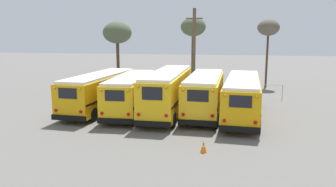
{
  "coord_description": "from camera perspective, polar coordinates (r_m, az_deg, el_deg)",
  "views": [
    {
      "loc": [
        4.84,
        -25.16,
        6.08
      ],
      "look_at": [
        0.0,
        -0.3,
        1.57
      ],
      "focal_mm": 35.0,
      "sensor_mm": 36.0,
      "label": 1
    }
  ],
  "objects": [
    {
      "name": "school_bus_3",
      "position": [
        25.6,
        6.39,
        0.1
      ],
      "size": [
        2.69,
        9.65,
        3.06
      ],
      "color": "yellow",
      "rests_on": "ground"
    },
    {
      "name": "school_bus_1",
      "position": [
        26.06,
        -6.32,
        0.16
      ],
      "size": [
        2.98,
        9.52,
        2.96
      ],
      "color": "yellow",
      "rests_on": "ground"
    },
    {
      "name": "bare_tree_1",
      "position": [
        38.65,
        4.41,
        11.28
      ],
      "size": [
        2.9,
        2.9,
        8.15
      ],
      "color": "#473323",
      "rests_on": "ground"
    },
    {
      "name": "school_bus_0",
      "position": [
        27.48,
        -11.7,
        0.56
      ],
      "size": [
        3.04,
        10.3,
        2.97
      ],
      "color": "#E5A00C",
      "rests_on": "ground"
    },
    {
      "name": "fence_line",
      "position": [
        33.09,
        2.47,
        1.22
      ],
      "size": [
        19.46,
        0.06,
        1.42
      ],
      "color": "#939399",
      "rests_on": "ground"
    },
    {
      "name": "utility_pole",
      "position": [
        35.63,
        4.54,
        7.61
      ],
      "size": [
        1.8,
        0.36,
        8.92
      ],
      "color": "brown",
      "rests_on": "ground"
    },
    {
      "name": "bare_tree_2",
      "position": [
        40.29,
        17.09,
        10.77
      ],
      "size": [
        2.51,
        2.51,
        7.93
      ],
      "color": "#473323",
      "rests_on": "ground"
    },
    {
      "name": "traffic_cone",
      "position": [
        17.51,
        6.22,
        -9.2
      ],
      "size": [
        0.36,
        0.36,
        0.63
      ],
      "color": "orange",
      "rests_on": "ground"
    },
    {
      "name": "bare_tree_0",
      "position": [
        44.02,
        -8.82,
        10.33
      ],
      "size": [
        3.76,
        3.76,
        7.85
      ],
      "color": "#473323",
      "rests_on": "ground"
    },
    {
      "name": "school_bus_4",
      "position": [
        25.13,
        12.8,
        -0.34
      ],
      "size": [
        3.01,
        11.03,
        2.98
      ],
      "color": "#E5A00C",
      "rests_on": "ground"
    },
    {
      "name": "school_bus_2",
      "position": [
        25.71,
        0.01,
        0.54
      ],
      "size": [
        2.55,
        10.96,
        3.33
      ],
      "color": "yellow",
      "rests_on": "ground"
    },
    {
      "name": "ground_plane",
      "position": [
        26.33,
        0.12,
        -3.26
      ],
      "size": [
        160.0,
        160.0,
        0.0
      ],
      "primitive_type": "plane",
      "color": "#66635E"
    }
  ]
}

